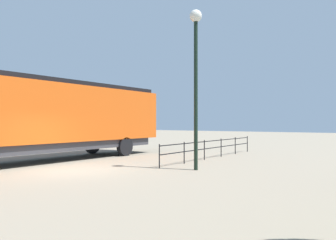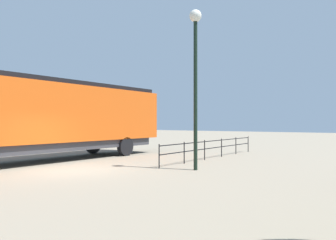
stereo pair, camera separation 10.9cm
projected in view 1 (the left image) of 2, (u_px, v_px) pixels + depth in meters
ground_plane at (75, 170)px, 13.75m from camera, size 120.00×120.00×0.00m
locomotive at (42, 116)px, 16.80m from camera, size 3.09×16.01×4.13m
lamp_post at (196, 59)px, 13.90m from camera, size 0.51×0.51×6.68m
platform_fence at (213, 146)px, 18.43m from camera, size 0.05×10.04×1.05m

